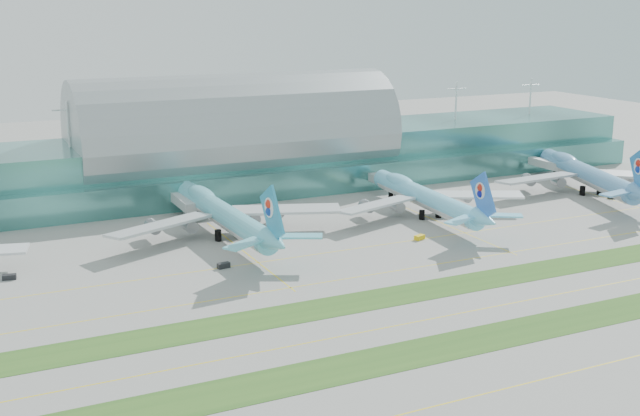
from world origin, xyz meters
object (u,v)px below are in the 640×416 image
airliner_d (586,173)px  airliner_c (424,196)px  terminal (236,151)px  airliner_b (222,212)px

airliner_d → airliner_c: bearing=-160.0°
terminal → airliner_c: terminal is taller
terminal → airliner_d: 130.92m
terminal → airliner_c: (41.97, -65.46, -7.62)m
airliner_b → airliner_d: size_ratio=1.02×
airliner_b → airliner_c: size_ratio=1.08×
terminal → airliner_d: terminal is taller
airliner_b → airliner_d: (140.63, -2.91, 0.05)m
terminal → airliner_c: bearing=-57.3°
terminal → airliner_d: size_ratio=4.13×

